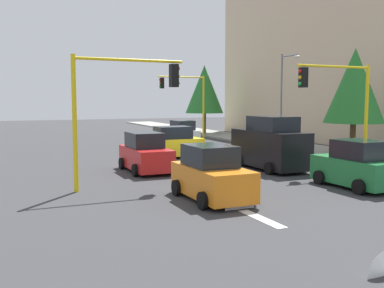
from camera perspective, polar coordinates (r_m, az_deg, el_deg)
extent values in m
plane|color=#353538|center=(25.68, -0.26, -2.31)|extent=(120.00, 120.00, 0.00)
cube|color=gray|center=(35.22, 12.23, -0.14)|extent=(80.00, 4.00, 0.15)
cube|color=silver|center=(13.61, 9.06, -9.60)|extent=(2.20, 0.36, 0.01)
cone|color=silver|center=(14.68, 6.27, -8.43)|extent=(0.01, 1.10, 1.10)
cube|color=beige|center=(43.35, 18.05, 11.05)|extent=(25.93, 9.00, 15.65)
cylinder|color=yellow|center=(17.53, -15.06, 2.54)|extent=(0.18, 0.18, 5.35)
cylinder|color=yellow|center=(18.06, -8.08, 10.80)|extent=(0.12, 4.50, 0.12)
cube|color=black|center=(18.62, -2.38, 8.90)|extent=(0.36, 0.32, 0.96)
sphere|color=red|center=(18.71, -1.86, 9.81)|extent=(0.18, 0.18, 0.18)
sphere|color=yellow|center=(18.69, -1.86, 8.89)|extent=(0.18, 0.18, 0.18)
sphere|color=green|center=(18.68, -1.86, 7.97)|extent=(0.18, 0.18, 0.18)
cylinder|color=yellow|center=(24.75, 21.78, 3.28)|extent=(0.18, 0.18, 5.42)
cylinder|color=yellow|center=(23.24, 18.08, 9.59)|extent=(0.12, 4.50, 0.12)
cube|color=black|center=(21.99, 14.32, 8.41)|extent=(0.36, 0.32, 0.96)
sphere|color=red|center=(21.90, 13.96, 9.22)|extent=(0.18, 0.18, 0.18)
sphere|color=yellow|center=(21.88, 13.95, 8.43)|extent=(0.18, 0.18, 0.18)
sphere|color=green|center=(21.87, 13.93, 7.65)|extent=(0.18, 0.18, 0.18)
cylinder|color=yellow|center=(41.28, 1.50, 4.81)|extent=(0.18, 0.18, 5.87)
cylinder|color=yellow|center=(40.42, -1.40, 8.73)|extent=(0.12, 4.50, 0.12)
cube|color=black|center=(39.71, -3.95, 7.94)|extent=(0.36, 0.32, 0.96)
sphere|color=red|center=(39.66, -4.20, 8.37)|extent=(0.18, 0.18, 0.18)
sphere|color=yellow|center=(39.65, -4.19, 7.94)|extent=(0.18, 0.18, 0.18)
sphere|color=green|center=(39.64, -4.19, 7.51)|extent=(0.18, 0.18, 0.18)
cylinder|color=slate|center=(33.48, 11.56, 5.45)|extent=(0.14, 0.14, 7.00)
cylinder|color=slate|center=(32.91, 12.60, 11.18)|extent=(1.80, 0.10, 0.10)
ellipsoid|color=silver|center=(32.17, 13.56, 11.02)|extent=(0.56, 0.28, 0.20)
cylinder|color=brown|center=(45.81, 1.61, 2.77)|extent=(0.36, 0.36, 2.47)
cone|color=#28752D|center=(45.76, 1.63, 7.17)|extent=(3.96, 3.96, 4.95)
cylinder|color=brown|center=(29.78, 20.22, 0.72)|extent=(0.36, 0.36, 2.36)
cone|color=#28752D|center=(29.70, 20.44, 7.14)|extent=(3.77, 3.77, 4.71)
cube|color=black|center=(23.18, 10.06, -0.55)|extent=(4.80, 1.90, 1.85)
cube|color=black|center=(22.88, 10.46, 2.64)|extent=(2.50, 1.67, 0.76)
cylinder|color=black|center=(24.00, 6.04, -2.19)|extent=(0.60, 0.20, 0.60)
cylinder|color=black|center=(25.06, 10.05, -1.91)|extent=(0.60, 0.20, 0.60)
cylinder|color=black|center=(21.50, 10.00, -3.16)|extent=(0.60, 0.20, 0.60)
cylinder|color=black|center=(22.68, 14.25, -2.79)|extent=(0.60, 0.20, 0.60)
cube|color=yellow|center=(27.24, -2.91, -0.40)|extent=(1.77, 4.03, 1.05)
cube|color=black|center=(27.23, -2.52, 1.52)|extent=(1.56, 2.10, 0.76)
cylinder|color=black|center=(25.98, -4.74, -1.57)|extent=(0.20, 0.60, 0.60)
cylinder|color=black|center=(27.76, -6.01, -1.12)|extent=(0.20, 0.60, 0.60)
cylinder|color=black|center=(26.90, 0.30, -1.30)|extent=(0.20, 0.60, 0.60)
cylinder|color=black|center=(28.62, -1.24, -0.88)|extent=(0.20, 0.60, 0.60)
cube|color=white|center=(35.54, -1.37, 1.04)|extent=(3.96, 1.61, 1.05)
cube|color=black|center=(35.29, -1.25, 2.48)|extent=(2.06, 1.41, 0.76)
cylinder|color=black|center=(36.40, -3.36, 0.52)|extent=(0.60, 0.20, 0.60)
cylinder|color=black|center=(37.03, -0.86, 0.62)|extent=(0.60, 0.20, 0.60)
cylinder|color=black|center=(34.12, -1.91, 0.18)|extent=(0.60, 0.20, 0.60)
cylinder|color=black|center=(34.79, 0.72, 0.29)|extent=(0.60, 0.20, 0.60)
cube|color=red|center=(22.17, -6.06, -1.82)|extent=(3.97, 1.72, 1.05)
cube|color=black|center=(22.26, -6.24, 0.55)|extent=(2.06, 1.51, 0.76)
cylinder|color=black|center=(21.38, -2.68, -3.13)|extent=(0.60, 0.20, 0.60)
cylinder|color=black|center=(20.80, -7.43, -3.42)|extent=(0.60, 0.20, 0.60)
cylinder|color=black|center=(23.67, -4.84, -2.29)|extent=(0.60, 0.20, 0.60)
cylinder|color=black|center=(23.14, -9.16, -2.52)|extent=(0.60, 0.20, 0.60)
cube|color=orange|center=(15.81, 2.62, -4.84)|extent=(3.76, 1.70, 1.05)
cube|color=black|center=(15.84, 2.33, -1.51)|extent=(1.96, 1.50, 0.76)
cylinder|color=black|center=(15.32, 7.65, -6.72)|extent=(0.60, 0.20, 0.60)
cylinder|color=black|center=(14.48, 1.43, -7.41)|extent=(0.60, 0.20, 0.60)
cylinder|color=black|center=(17.31, 3.60, -5.24)|extent=(0.60, 0.20, 0.60)
cylinder|color=black|center=(16.57, -2.04, -5.73)|extent=(0.60, 0.20, 0.60)
cube|color=#1E7238|center=(19.25, 20.61, -3.31)|extent=(3.66, 1.76, 1.05)
cube|color=black|center=(19.01, 21.09, -0.68)|extent=(1.90, 1.55, 0.76)
cylinder|color=black|center=(19.52, 16.25, -4.21)|extent=(0.60, 0.20, 0.60)
cylinder|color=black|center=(20.77, 20.24, -3.75)|extent=(0.60, 0.20, 0.60)
cylinder|color=black|center=(17.87, 20.96, -5.26)|extent=(0.60, 0.20, 0.60)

